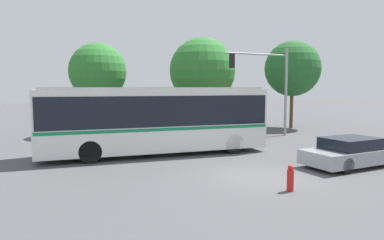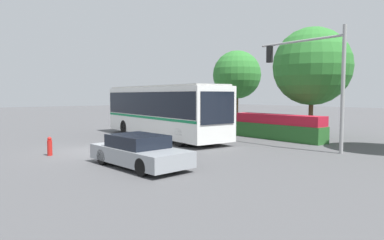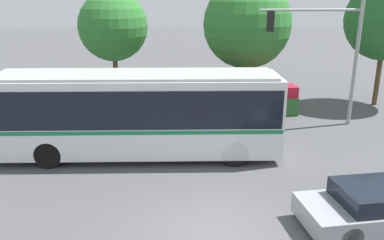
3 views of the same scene
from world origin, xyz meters
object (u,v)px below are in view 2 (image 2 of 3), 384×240
(city_bus, at_px, (162,108))
(street_tree_left, at_px, (237,75))
(sedan_foreground, at_px, (139,151))
(street_tree_centre, at_px, (312,67))
(traffic_light_pole, at_px, (318,71))
(fire_hydrant, at_px, (50,147))

(city_bus, xyz_separation_m, street_tree_left, (-1.61, 8.55, 2.53))
(sedan_foreground, xyz_separation_m, street_tree_centre, (-0.91, 13.27, 3.98))
(traffic_light_pole, height_order, street_tree_left, street_tree_left)
(street_tree_left, distance_m, street_tree_centre, 7.61)
(street_tree_centre, distance_m, fire_hydrant, 16.17)
(street_tree_left, distance_m, fire_hydrant, 17.13)
(street_tree_left, relative_size, street_tree_centre, 0.91)
(street_tree_left, bearing_deg, fire_hydrant, -76.91)
(city_bus, distance_m, fire_hydrant, 8.10)
(sedan_foreground, height_order, street_tree_centre, street_tree_centre)
(city_bus, distance_m, sedan_foreground, 9.04)
(city_bus, bearing_deg, traffic_light_pole, 22.96)
(city_bus, distance_m, street_tree_left, 9.06)
(traffic_light_pole, relative_size, street_tree_centre, 0.85)
(street_tree_centre, bearing_deg, sedan_foreground, -86.06)
(sedan_foreground, bearing_deg, street_tree_centre, 90.17)
(sedan_foreground, height_order, traffic_light_pole, traffic_light_pole)
(city_bus, height_order, sedan_foreground, city_bus)
(sedan_foreground, bearing_deg, city_bus, 136.03)
(city_bus, xyz_separation_m, street_tree_centre, (5.92, 7.49, 2.68))
(sedan_foreground, height_order, fire_hydrant, sedan_foreground)
(city_bus, relative_size, traffic_light_pole, 1.88)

